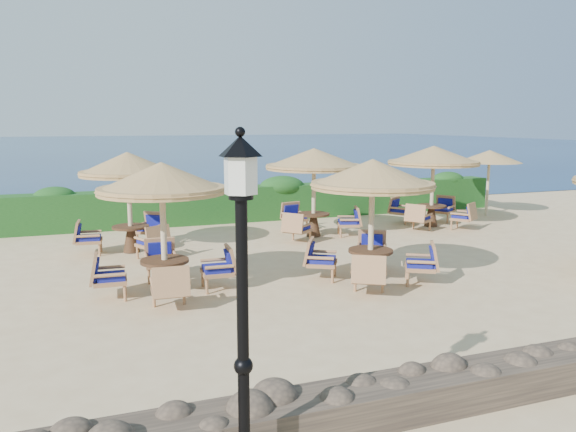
{
  "coord_description": "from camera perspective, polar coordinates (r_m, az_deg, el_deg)",
  "views": [
    {
      "loc": [
        -6.08,
        -11.52,
        3.43
      ],
      "look_at": [
        -1.77,
        0.33,
        1.3
      ],
      "focal_mm": 35.0,
      "sensor_mm": 36.0,
      "label": 1
    }
  ],
  "objects": [
    {
      "name": "cafe_set_4",
      "position": [
        16.71,
        2.65,
        4.44
      ],
      "size": [
        2.9,
        2.9,
        2.65
      ],
      "color": "beige",
      "rests_on": "ground"
    },
    {
      "name": "lamp_post",
      "position": [
        5.24,
        -4.61,
        -11.43
      ],
      "size": [
        0.44,
        0.44,
        3.31
      ],
      "color": "black",
      "rests_on": "ground"
    },
    {
      "name": "ground",
      "position": [
        13.47,
        7.61,
        -5.25
      ],
      "size": [
        120.0,
        120.0,
        0.0
      ],
      "primitive_type": "plane",
      "color": "#D5B887",
      "rests_on": "ground"
    },
    {
      "name": "extra_parasol",
      "position": [
        21.77,
        19.79,
        5.71
      ],
      "size": [
        2.3,
        2.3,
        2.41
      ],
      "color": "beige",
      "rests_on": "ground"
    },
    {
      "name": "sea",
      "position": [
        81.82,
        -15.8,
        6.82
      ],
      "size": [
        160.0,
        160.0,
        0.0
      ],
      "primitive_type": "plane",
      "color": "#0B214C",
      "rests_on": "ground"
    },
    {
      "name": "cafe_set_3",
      "position": [
        15.22,
        -15.89,
        3.19
      ],
      "size": [
        2.67,
        2.76,
        2.65
      ],
      "color": "beige",
      "rests_on": "ground"
    },
    {
      "name": "hedge",
      "position": [
        19.89,
        -1.97,
        1.4
      ],
      "size": [
        18.0,
        0.9,
        1.2
      ],
      "primitive_type": "cube",
      "color": "#154116",
      "rests_on": "ground"
    },
    {
      "name": "cafe_set_0",
      "position": [
        11.29,
        -12.62,
        0.78
      ],
      "size": [
        2.83,
        2.83,
        2.65
      ],
      "color": "beige",
      "rests_on": "ground"
    },
    {
      "name": "cafe_set_1",
      "position": [
        12.02,
        8.52,
        1.61
      ],
      "size": [
        2.78,
        2.78,
        2.65
      ],
      "color": "beige",
      "rests_on": "ground"
    },
    {
      "name": "cafe_set_5",
      "position": [
        18.93,
        14.52,
        4.54
      ],
      "size": [
        2.97,
        2.97,
        2.65
      ],
      "color": "beige",
      "rests_on": "ground"
    }
  ]
}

